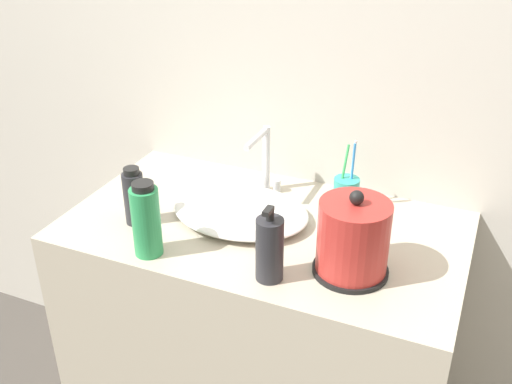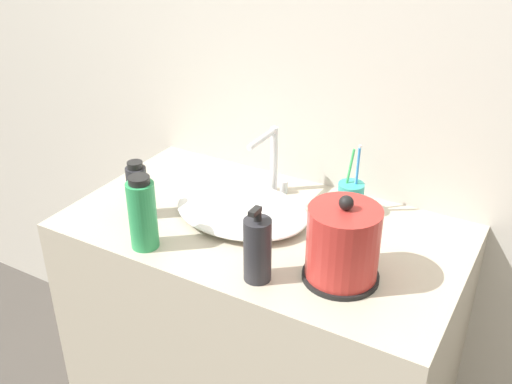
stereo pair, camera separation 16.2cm
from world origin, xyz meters
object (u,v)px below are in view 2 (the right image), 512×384
at_px(shampoo_bottle, 142,214).
at_px(mouthwash_bottle, 138,190).
at_px(toothbrush_cup, 350,197).
at_px(electric_kettle, 343,247).
at_px(lotion_bottle, 257,249).
at_px(faucet, 272,158).

xyz_separation_m(shampoo_bottle, mouthwash_bottle, (-0.12, 0.12, -0.02)).
relative_size(toothbrush_cup, mouthwash_bottle, 1.29).
relative_size(electric_kettle, mouthwash_bottle, 1.34).
bearing_deg(electric_kettle, toothbrush_cup, 107.99).
height_order(lotion_bottle, mouthwash_bottle, lotion_bottle).
xyz_separation_m(faucet, electric_kettle, (0.35, -0.30, -0.03)).
relative_size(toothbrush_cup, shampoo_bottle, 1.06).
xyz_separation_m(faucet, shampoo_bottle, (-0.15, -0.42, -0.02)).
bearing_deg(mouthwash_bottle, toothbrush_cup, 30.87).
bearing_deg(shampoo_bottle, faucet, 70.31).
bearing_deg(mouthwash_bottle, electric_kettle, 0.54).
bearing_deg(shampoo_bottle, toothbrush_cup, 46.75).
bearing_deg(mouthwash_bottle, lotion_bottle, -12.19).
bearing_deg(shampoo_bottle, electric_kettle, 13.88).
relative_size(lotion_bottle, shampoo_bottle, 0.98).
bearing_deg(lotion_bottle, shampoo_bottle, -176.07).
distance_m(toothbrush_cup, mouthwash_bottle, 0.60).
relative_size(toothbrush_cup, lotion_bottle, 1.09).
xyz_separation_m(faucet, mouthwash_bottle, (-0.26, -0.30, -0.04)).
height_order(toothbrush_cup, shampoo_bottle, toothbrush_cup).
distance_m(faucet, toothbrush_cup, 0.26).
relative_size(electric_kettle, lotion_bottle, 1.13).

